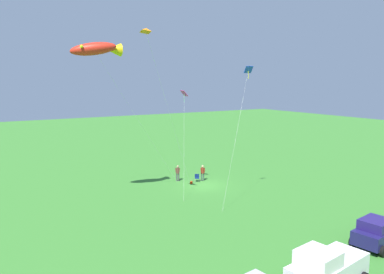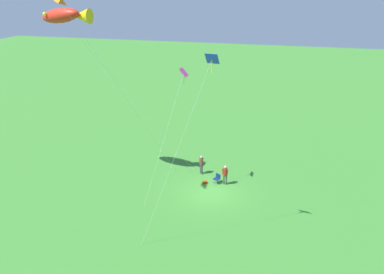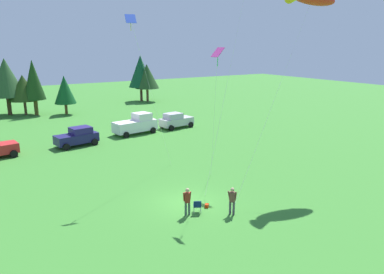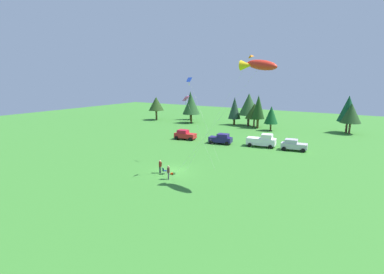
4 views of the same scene
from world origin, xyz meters
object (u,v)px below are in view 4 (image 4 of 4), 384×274
Objects in this scene: car_silver_compact at (293,145)px; kite_delta_orange at (250,57)px; person_spectator at (160,165)px; backpack_on_grass at (172,174)px; folding_chair at (164,170)px; car_navy_hatch at (221,139)px; kite_diamond_blue at (191,84)px; truck_white_pickup at (262,141)px; car_red_sedan at (185,135)px; kite_diamond_rainbow at (187,102)px; person_kite_flyer at (168,171)px; kite_large_fish at (258,65)px.

kite_delta_orange is (-2.34, -15.38, 13.63)m from car_silver_compact.
person_spectator reaches higher than backpack_on_grass.
car_navy_hatch is (-1.79, 19.75, 0.46)m from folding_chair.
truck_white_pickup is at bearing 66.61° from kite_diamond_blue.
truck_white_pickup reaches higher than car_red_sedan.
truck_white_pickup is at bearing -6.60° from person_spectator.
kite_diamond_rainbow is (2.50, 1.60, 8.77)m from folding_chair.
kite_diamond_rainbow is (12.18, -17.86, 8.30)m from car_red_sedan.
kite_large_fish reaches higher than person_kite_flyer.
backpack_on_grass is (-0.72, 1.66, -0.91)m from person_kite_flyer.
person_spectator is 5.44× the size of backpack_on_grass.
car_silver_compact is 0.29× the size of kite_delta_orange.
kite_diamond_blue is at bearing 35.11° from folding_chair.
folding_chair is at bearing 56.05° from car_silver_compact.
backpack_on_grass is 0.06× the size of truck_white_pickup.
kite_large_fish is at bearing -23.81° from kite_diamond_blue.
person_spectator is 22.29m from truck_white_pickup.
folding_chair is at bearing -93.21° from car_navy_hatch.
person_spectator is 0.14× the size of kite_diamond_blue.
kite_diamond_rainbow is at bearing -142.06° from kite_delta_orange.
person_kite_flyer is 2.12× the size of folding_chair.
car_silver_compact reaches higher than person_kite_flyer.
backpack_on_grass is at bearing -169.74° from kite_large_fish.
person_kite_flyer reaches higher than folding_chair.
car_red_sedan is 18.28m from kite_diamond_blue.
person_spectator is 0.12× the size of kite_large_fish.
truck_white_pickup is 1.19× the size of car_silver_compact.
kite_diamond_rainbow is (4.29, -18.15, 8.30)m from car_navy_hatch.
backpack_on_grass is at bearing 71.45° from person_kite_flyer.
backpack_on_grass is 13.25m from kite_diamond_blue.
folding_chair is at bearing -85.82° from person_spectator.
car_silver_compact reaches higher than backpack_on_grass.
kite_delta_orange reaches higher than folding_chair.
person_spectator is at bearing 107.17° from car_red_sedan.
kite_delta_orange reaches higher than person_spectator.
kite_large_fish is at bearing -48.63° from folding_chair.
kite_diamond_rainbow is at bearing -54.84° from person_spectator.
kite_diamond_rainbow reaches higher than backpack_on_grass.
kite_diamond_rainbow is (-2.98, -19.89, 8.15)m from truck_white_pickup.
truck_white_pickup is 21.70m from kite_diamond_rainbow.
kite_delta_orange is at bearing 37.94° from kite_diamond_rainbow.
kite_large_fish is at bearing -21.75° from person_kite_flyer.
kite_delta_orange reaches higher than backpack_on_grass.
kite_large_fish reaches higher than car_navy_hatch.
kite_diamond_rainbow reaches higher than car_navy_hatch.
folding_chair is 0.19× the size of car_red_sedan.
kite_large_fish reaches higher than kite_diamond_blue.
car_silver_compact is (9.21, 22.98, -0.07)m from person_kite_flyer.
kite_diamond_rainbow is at bearing -176.04° from kite_large_fish.
truck_white_pickup is 18.43m from kite_diamond_blue.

